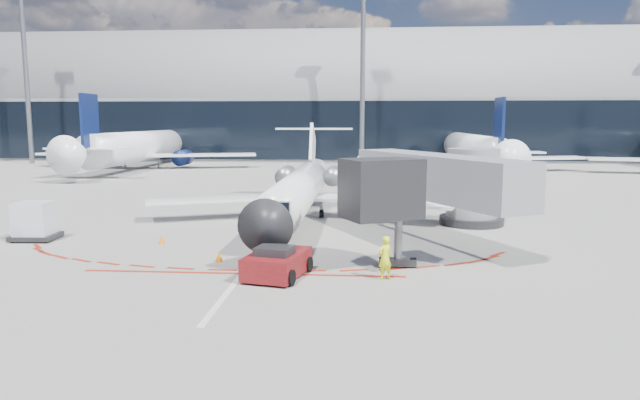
# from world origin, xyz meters

# --- Properties ---
(ground) EXTENTS (260.00, 260.00, 0.00)m
(ground) POSITION_xyz_m (0.00, 0.00, 0.00)
(ground) COLOR gray
(ground) RESTS_ON ground
(apron_centerline) EXTENTS (0.25, 40.00, 0.01)m
(apron_centerline) POSITION_xyz_m (0.00, 2.00, 0.01)
(apron_centerline) COLOR silver
(apron_centerline) RESTS_ON ground
(apron_stop_bar) EXTENTS (14.00, 0.25, 0.01)m
(apron_stop_bar) POSITION_xyz_m (0.00, -11.50, 0.01)
(apron_stop_bar) COLOR maroon
(apron_stop_bar) RESTS_ON ground
(terminal_building) EXTENTS (150.00, 24.15, 24.00)m
(terminal_building) POSITION_xyz_m (0.00, 64.97, 8.52)
(terminal_building) COLOR gray
(terminal_building) RESTS_ON ground
(jet_bridge) EXTENTS (10.03, 15.20, 4.90)m
(jet_bridge) POSITION_xyz_m (9.79, -3.01, 3.01)
(jet_bridge) COLOR gray
(jet_bridge) RESTS_ON ground
(light_mast_west) EXTENTS (0.70, 0.70, 25.00)m
(light_mast_west) POSITION_xyz_m (-45.00, 48.00, 12.50)
(light_mast_west) COLOR slate
(light_mast_west) RESTS_ON ground
(light_mast_centre) EXTENTS (0.70, 0.70, 25.00)m
(light_mast_centre) POSITION_xyz_m (5.00, 48.00, 12.50)
(light_mast_centre) COLOR slate
(light_mast_centre) RESTS_ON ground
(regional_jet) EXTENTS (20.61, 25.42, 6.37)m
(regional_jet) POSITION_xyz_m (1.04, 1.80, 2.13)
(regional_jet) COLOR white
(regional_jet) RESTS_ON ground
(pushback_tug) EXTENTS (2.84, 5.36, 1.36)m
(pushback_tug) POSITION_xyz_m (1.58, -11.86, 0.60)
(pushback_tug) COLOR #5D0D0E
(pushback_tug) RESTS_ON ground
(ramp_worker) EXTENTS (0.80, 0.75, 1.84)m
(ramp_worker) POSITION_xyz_m (6.08, -11.95, 0.92)
(ramp_worker) COLOR #EDFF1A
(ramp_worker) RESTS_ON ground
(uld_container) EXTENTS (2.35, 2.03, 2.12)m
(uld_container) POSITION_xyz_m (-12.81, -5.48, 1.05)
(uld_container) COLOR black
(uld_container) RESTS_ON ground
(safety_cone_left) EXTENTS (0.34, 0.34, 0.47)m
(safety_cone_left) POSITION_xyz_m (-5.54, -5.93, 0.24)
(safety_cone_left) COLOR orange
(safety_cone_left) RESTS_ON ground
(safety_cone_right) EXTENTS (0.36, 0.36, 0.50)m
(safety_cone_right) POSITION_xyz_m (-1.52, -9.51, 0.25)
(safety_cone_right) COLOR orange
(safety_cone_right) RESTS_ON ground
(bg_airliner_0) EXTENTS (36.62, 38.78, 11.85)m
(bg_airliner_0) POSITION_xyz_m (-25.24, 42.50, 5.92)
(bg_airliner_0) COLOR white
(bg_airliner_0) RESTS_ON ground
(bg_airliner_1) EXTENTS (34.47, 36.50, 11.15)m
(bg_airliner_1) POSITION_xyz_m (19.34, 40.89, 5.58)
(bg_airliner_1) COLOR white
(bg_airliner_1) RESTS_ON ground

